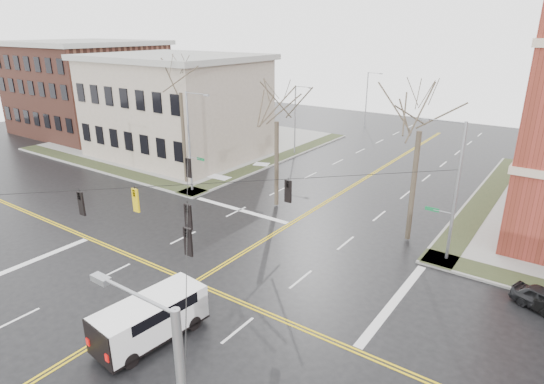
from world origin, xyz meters
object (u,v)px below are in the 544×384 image
Objects in this scene: tree_nw_far at (180,86)px; signal_pole_ne at (454,189)px; signal_pole_nw at (190,139)px; streetlight_north_b at (367,97)px; tree_nw_near at (277,116)px; tree_ne at (420,123)px; streetlight_north_a at (296,117)px; cargo_van at (155,315)px.

signal_pole_ne is at bearing -3.37° from tree_nw_far.
signal_pole_nw is 5.15m from tree_nw_far.
streetlight_north_b is (0.67, 36.50, -0.48)m from signal_pole_nw.
tree_nw_near is 0.91× the size of tree_ne.
streetlight_north_a is (0.67, 16.50, -0.48)m from signal_pole_nw.
cargo_van is (13.34, -16.16, -3.70)m from signal_pole_nw.
signal_pole_ne is 27.48m from streetlight_north_a.
tree_nw_near is at bearing 10.07° from signal_pole_nw.
tree_ne is at bearing -0.03° from tree_nw_far.
streetlight_north_a is at bearing 141.68° from tree_ne.
cargo_van is 20.06m from tree_ne.
signal_pole_ne reaches higher than streetlight_north_a.
signal_pole_nw is at bearing -169.93° from tree_nw_near.
tree_nw_far reaches higher than tree_ne.
signal_pole_ne is at bearing 0.00° from signal_pole_nw.
cargo_van is at bearing -50.45° from signal_pole_nw.
signal_pole_ne and signal_pole_nw have the same top height.
tree_nw_near is (-5.04, 17.64, 6.46)m from cargo_van.
tree_nw_near is at bearing 111.61° from cargo_van.
signal_pole_nw is at bearing 135.23° from cargo_van.
signal_pole_nw is 1.12× the size of streetlight_north_a.
signal_pole_nw is (-22.64, 0.00, 0.00)m from signal_pole_ne.
streetlight_north_a is at bearing 116.89° from cargo_van.
tree_nw_far reaches higher than streetlight_north_a.
tree_nw_near reaches higher than cargo_van.
cargo_van is at bearing -48.28° from tree_nw_far.
streetlight_north_b is 0.62× the size of tree_nw_far.
streetlight_north_a is 1.00× the size of streetlight_north_b.
tree_ne is (19.70, 1.46, 3.48)m from signal_pole_nw.
tree_nw_far is at bearing 148.24° from signal_pole_nw.
signal_pole_nw reaches higher than streetlight_north_a.
tree_ne is (19.03, -35.04, 3.96)m from streetlight_north_b.
signal_pole_nw is at bearing 180.00° from signal_pole_ne.
tree_nw_far is at bearing -101.45° from streetlight_north_a.
tree_nw_far is (-3.04, -15.03, 4.81)m from streetlight_north_a.
tree_ne is at bearing -0.09° from tree_nw_near.
tree_ne is (-2.94, 1.46, 3.48)m from signal_pole_ne.
tree_ne reaches higher than tree_nw_near.
tree_nw_far is (-2.38, 1.47, 4.33)m from signal_pole_nw.
tree_ne is (6.36, 17.62, 7.18)m from cargo_van.
signal_pole_nw is at bearing -91.05° from streetlight_north_b.
streetlight_north_b is (0.00, 20.00, 0.00)m from streetlight_north_a.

